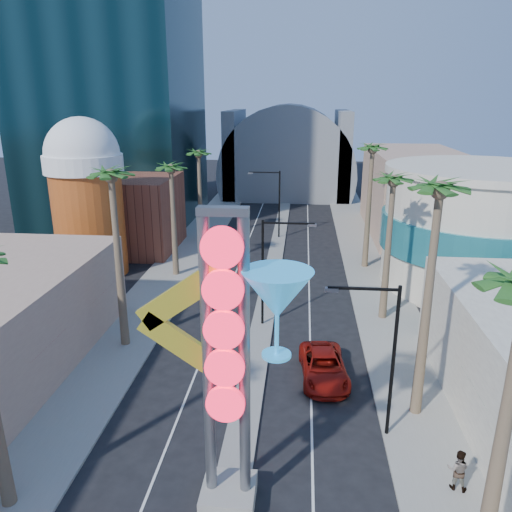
{
  "coord_description": "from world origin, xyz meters",
  "views": [
    {
      "loc": [
        2.7,
        -13.48,
        16.12
      ],
      "look_at": [
        -0.47,
        19.96,
        5.37
      ],
      "focal_mm": 35.0,
      "sensor_mm": 36.0,
      "label": 1
    }
  ],
  "objects": [
    {
      "name": "turquoise_building",
      "position": [
        18.0,
        30.0,
        5.25
      ],
      "size": [
        16.6,
        16.6,
        10.6
      ],
      "color": "#BFB5A1",
      "rests_on": "ground"
    },
    {
      "name": "palm_7",
      "position": [
        9.0,
        34.0,
        10.82
      ],
      "size": [
        2.4,
        2.4,
        12.7
      ],
      "color": "brown",
      "rests_on": "ground"
    },
    {
      "name": "streetlight_1",
      "position": [
        -0.55,
        44.0,
        4.88
      ],
      "size": [
        3.79,
        0.25,
        8.0
      ],
      "color": "black",
      "rests_on": "ground"
    },
    {
      "name": "palm_1",
      "position": [
        -9.0,
        16.0,
        10.82
      ],
      "size": [
        2.4,
        2.4,
        12.7
      ],
      "color": "brown",
      "rests_on": "ground"
    },
    {
      "name": "red_pickup",
      "position": [
        4.24,
        13.03,
        0.79
      ],
      "size": [
        3.09,
        5.89,
        1.58
      ],
      "primitive_type": "imported",
      "rotation": [
        0.0,
        0.0,
        0.08
      ],
      "color": "#9D140C",
      "rests_on": "ground"
    },
    {
      "name": "palm_6",
      "position": [
        9.0,
        22.0,
        9.93
      ],
      "size": [
        2.4,
        2.4,
        11.7
      ],
      "color": "brown",
      "rests_on": "ground"
    },
    {
      "name": "palm_3",
      "position": [
        -9.0,
        42.0,
        9.48
      ],
      "size": [
        2.4,
        2.4,
        11.2
      ],
      "color": "brown",
      "rests_on": "ground"
    },
    {
      "name": "filler_east",
      "position": [
        16.0,
        48.0,
        5.0
      ],
      "size": [
        10.0,
        20.0,
        10.0
      ],
      "primitive_type": "cube",
      "color": "tan",
      "rests_on": "ground"
    },
    {
      "name": "streetlight_2",
      "position": [
        6.72,
        8.0,
        4.83
      ],
      "size": [
        3.45,
        0.25,
        8.0
      ],
      "color": "black",
      "rests_on": "ground"
    },
    {
      "name": "pedestrian_b",
      "position": [
        9.57,
        4.56,
        1.08
      ],
      "size": [
        1.07,
        0.94,
        1.87
      ],
      "primitive_type": "imported",
      "rotation": [
        0.0,
        0.0,
        2.85
      ],
      "color": "gray",
      "rests_on": "sidewalk_east"
    },
    {
      "name": "beer_mug",
      "position": [
        -17.0,
        30.0,
        7.84
      ],
      "size": [
        7.0,
        7.0,
        14.5
      ],
      "color": "#AC4716",
      "rests_on": "ground"
    },
    {
      "name": "neon_sign",
      "position": [
        0.82,
        2.96,
        7.31
      ],
      "size": [
        6.53,
        2.6,
        12.55
      ],
      "color": "gray",
      "rests_on": "ground"
    },
    {
      "name": "median",
      "position": [
        0.0,
        38.0,
        0.07
      ],
      "size": [
        1.6,
        84.0,
        0.15
      ],
      "primitive_type": "cube",
      "color": "gray",
      "rests_on": "ground"
    },
    {
      "name": "palm_2",
      "position": [
        -9.0,
        30.0,
        9.48
      ],
      "size": [
        2.4,
        2.4,
        11.2
      ],
      "color": "brown",
      "rests_on": "ground"
    },
    {
      "name": "hotel_tower",
      "position": [
        -22.0,
        52.0,
        25.0
      ],
      "size": [
        20.0,
        20.0,
        50.0
      ],
      "primitive_type": "cube",
      "color": "black",
      "rests_on": "ground"
    },
    {
      "name": "sidewalk_west",
      "position": [
        -9.5,
        35.0,
        0.07
      ],
      "size": [
        5.0,
        100.0,
        0.15
      ],
      "primitive_type": "cube",
      "color": "gray",
      "rests_on": "ground"
    },
    {
      "name": "brick_filler_west",
      "position": [
        -16.0,
        38.0,
        4.0
      ],
      "size": [
        10.0,
        10.0,
        8.0
      ],
      "primitive_type": "cube",
      "color": "brown",
      "rests_on": "ground"
    },
    {
      "name": "palm_5",
      "position": [
        9.0,
        10.0,
        11.27
      ],
      "size": [
        2.4,
        2.4,
        13.2
      ],
      "color": "brown",
      "rests_on": "ground"
    },
    {
      "name": "sidewalk_east",
      "position": [
        9.5,
        35.0,
        0.07
      ],
      "size": [
        5.0,
        100.0,
        0.15
      ],
      "primitive_type": "cube",
      "color": "gray",
      "rests_on": "ground"
    },
    {
      "name": "canopy",
      "position": [
        0.0,
        72.0,
        4.31
      ],
      "size": [
        22.0,
        16.0,
        22.0
      ],
      "color": "slate",
      "rests_on": "ground"
    },
    {
      "name": "streetlight_0",
      "position": [
        0.55,
        20.0,
        4.88
      ],
      "size": [
        3.79,
        0.25,
        8.0
      ],
      "color": "black",
      "rests_on": "ground"
    }
  ]
}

